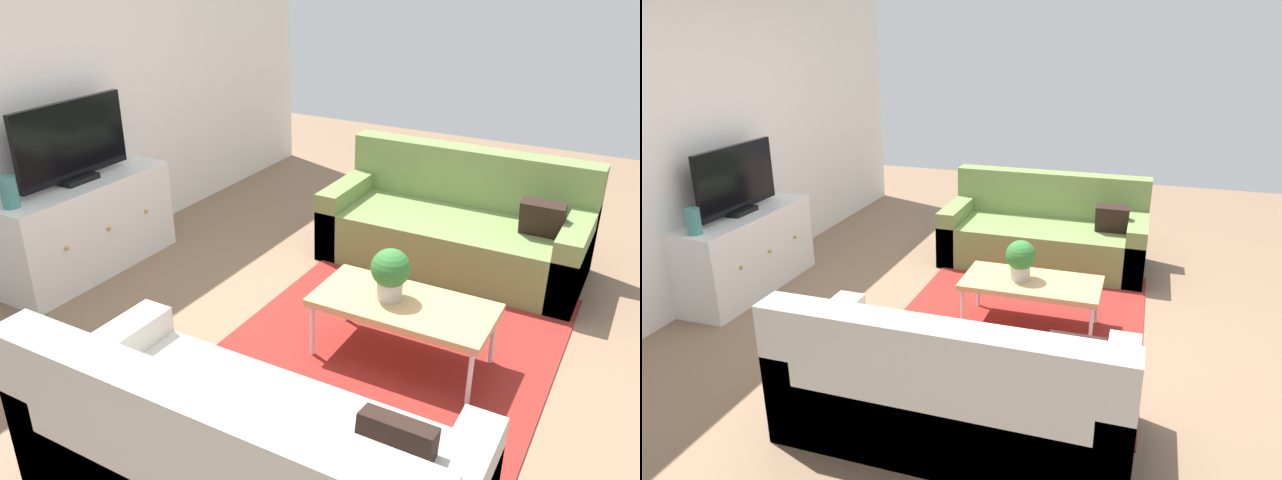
% 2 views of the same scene
% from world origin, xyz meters
% --- Properties ---
extents(ground_plane, '(10.00, 10.00, 0.00)m').
position_xyz_m(ground_plane, '(0.00, 0.00, 0.00)').
color(ground_plane, '#84664C').
extents(wall_back, '(6.40, 0.12, 2.70)m').
position_xyz_m(wall_back, '(0.00, 2.55, 1.35)').
color(wall_back, white).
rests_on(wall_back, ground_plane).
extents(area_rug, '(2.50, 1.90, 0.01)m').
position_xyz_m(area_rug, '(0.00, -0.15, 0.01)').
color(area_rug, maroon).
rests_on(area_rug, ground_plane).
extents(couch_left_side, '(0.89, 1.94, 0.85)m').
position_xyz_m(couch_left_side, '(-1.44, -0.10, 0.28)').
color(couch_left_side, beige).
rests_on(couch_left_side, ground_plane).
extents(couch_right_side, '(0.89, 1.94, 0.85)m').
position_xyz_m(couch_right_side, '(1.44, -0.10, 0.28)').
color(couch_right_side, olive).
rests_on(couch_right_side, ground_plane).
extents(coffee_table, '(0.53, 1.05, 0.40)m').
position_xyz_m(coffee_table, '(-0.01, -0.25, 0.37)').
color(coffee_table, tan).
rests_on(coffee_table, ground_plane).
extents(potted_plant, '(0.23, 0.23, 0.31)m').
position_xyz_m(potted_plant, '(-0.01, -0.16, 0.57)').
color(potted_plant, '#B7B2A8').
rests_on(potted_plant, coffee_table).
extents(tv_console, '(1.37, 0.47, 0.71)m').
position_xyz_m(tv_console, '(-0.07, 2.27, 0.36)').
color(tv_console, white).
rests_on(tv_console, ground_plane).
extents(flat_screen_tv, '(0.94, 0.16, 0.59)m').
position_xyz_m(flat_screen_tv, '(-0.07, 2.29, 1.00)').
color(flat_screen_tv, black).
rests_on(flat_screen_tv, tv_console).
extents(glass_vase, '(0.11, 0.11, 0.21)m').
position_xyz_m(glass_vase, '(-0.63, 2.27, 0.81)').
color(glass_vase, teal).
rests_on(glass_vase, tv_console).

